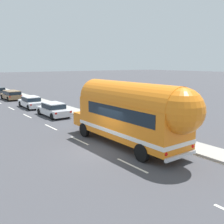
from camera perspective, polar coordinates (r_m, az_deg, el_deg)
ground_plane at (r=16.03m, az=-2.55°, el=-8.46°), size 300.00×300.00×0.00m
lane_markings at (r=28.53m, az=-12.75°, el=-0.22°), size 4.08×80.00×0.01m
sidewalk_slab at (r=26.75m, az=-5.82°, el=-0.57°), size 1.96×90.00×0.15m
painted_bus at (r=16.06m, az=4.67°, el=0.06°), size 2.62×10.64×4.12m
car_lead at (r=26.74m, az=-12.75°, el=0.67°), size 1.91×4.72×1.37m
car_second at (r=32.60m, az=-17.36°, el=2.21°), size 1.98×4.76×1.37m
car_third at (r=40.61m, az=-21.22°, el=3.62°), size 2.05×4.48×1.37m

